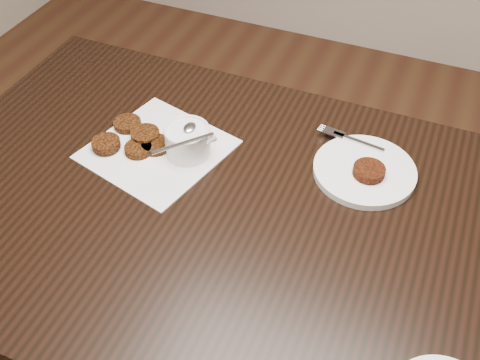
# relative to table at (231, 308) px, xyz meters

# --- Properties ---
(table) EXTENTS (1.37, 0.88, 0.75)m
(table) POSITION_rel_table_xyz_m (0.00, 0.00, 0.00)
(table) COLOR black
(table) RESTS_ON floor
(napkin) EXTENTS (0.34, 0.34, 0.00)m
(napkin) POSITION_rel_table_xyz_m (-0.22, 0.10, 0.38)
(napkin) COLOR white
(napkin) RESTS_ON table
(sauce_ramekin) EXTENTS (0.17, 0.17, 0.14)m
(sauce_ramekin) POSITION_rel_table_xyz_m (-0.15, 0.12, 0.45)
(sauce_ramekin) COLOR white
(sauce_ramekin) RESTS_ON napkin
(patty_cluster) EXTENTS (0.23, 0.23, 0.02)m
(patty_cluster) POSITION_rel_table_xyz_m (-0.27, 0.10, 0.39)
(patty_cluster) COLOR #612D0C
(patty_cluster) RESTS_ON napkin
(plate_with_patty) EXTENTS (0.25, 0.25, 0.03)m
(plate_with_patty) POSITION_rel_table_xyz_m (0.23, 0.21, 0.39)
(plate_with_patty) COLOR white
(plate_with_patty) RESTS_ON table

